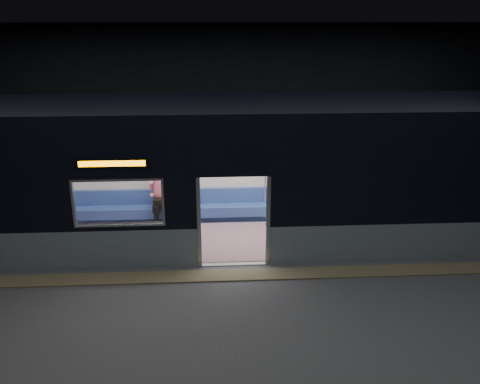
{
  "coord_description": "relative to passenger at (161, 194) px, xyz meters",
  "views": [
    {
      "loc": [
        -0.46,
        -8.98,
        5.21
      ],
      "look_at": [
        0.21,
        2.3,
        1.26
      ],
      "focal_mm": 38.0,
      "sensor_mm": 36.0,
      "label": 1
    }
  ],
  "objects": [
    {
      "name": "transit_map",
      "position": [
        5.98,
        0.31,
        0.68
      ],
      "size": [
        1.1,
        0.03,
        0.72
      ],
      "primitive_type": "cube",
      "color": "white",
      "rests_on": "metro_car"
    },
    {
      "name": "passenger",
      "position": [
        0.0,
        0.0,
        0.0
      ],
      "size": [
        0.42,
        0.73,
        1.43
      ],
      "rotation": [
        0.0,
        0.0,
        -0.04
      ],
      "color": "black",
      "rests_on": "metro_car"
    },
    {
      "name": "handbag",
      "position": [
        -0.03,
        -0.24,
        -0.13
      ],
      "size": [
        0.31,
        0.27,
        0.14
      ],
      "primitive_type": "cube",
      "rotation": [
        0.0,
        0.0,
        0.1
      ],
      "color": "black",
      "rests_on": "passenger"
    },
    {
      "name": "station_floor",
      "position": [
        1.77,
        -3.55,
        -0.83
      ],
      "size": [
        24.0,
        14.0,
        0.01
      ],
      "primitive_type": "cube",
      "color": "#47494C",
      "rests_on": "ground"
    },
    {
      "name": "station_envelope",
      "position": [
        1.77,
        -3.55,
        2.84
      ],
      "size": [
        24.0,
        14.0,
        5.0
      ],
      "color": "black",
      "rests_on": "station_floor"
    },
    {
      "name": "metro_car",
      "position": [
        1.77,
        -1.0,
        1.02
      ],
      "size": [
        18.0,
        3.04,
        3.35
      ],
      "color": "#84939D",
      "rests_on": "station_floor"
    },
    {
      "name": "tactile_strip",
      "position": [
        1.77,
        -3.0,
        -0.81
      ],
      "size": [
        22.8,
        0.5,
        0.03
      ],
      "primitive_type": "cube",
      "color": "#8C7F59",
      "rests_on": "station_floor"
    }
  ]
}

